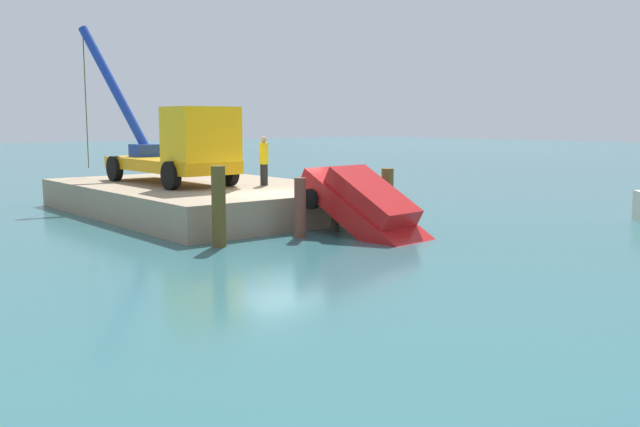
# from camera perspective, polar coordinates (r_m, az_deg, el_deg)

# --- Properties ---
(ground) EXTENTS (200.00, 200.00, 0.00)m
(ground) POSITION_cam_1_polar(r_m,az_deg,el_deg) (23.04, -3.47, -1.13)
(ground) COLOR #2D6066
(dock) EXTENTS (12.31, 7.98, 1.10)m
(dock) POSITION_cam_1_polar(r_m,az_deg,el_deg) (27.11, -9.62, 1.25)
(dock) COLOR gray
(dock) RESTS_ON ground
(crane_truck) EXTENTS (8.52, 2.83, 6.30)m
(crane_truck) POSITION_cam_1_polar(r_m,az_deg,el_deg) (26.52, -11.38, 5.30)
(crane_truck) COLOR orange
(crane_truck) RESTS_ON dock
(dock_worker) EXTENTS (0.34, 0.34, 1.81)m
(dock_worker) POSITION_cam_1_polar(r_m,az_deg,el_deg) (26.01, -4.60, 4.34)
(dock_worker) COLOR black
(dock_worker) RESTS_ON dock
(salvaged_car) EXTENTS (4.68, 2.46, 3.07)m
(salvaged_car) POSITION_cam_1_polar(r_m,az_deg,el_deg) (21.18, 4.19, 0.13)
(salvaged_car) COLOR red
(salvaged_car) RESTS_ON ground
(piling_near) EXTENTS (0.39, 0.39, 2.25)m
(piling_near) POSITION_cam_1_polar(r_m,az_deg,el_deg) (19.55, -8.27, 0.57)
(piling_near) COLOR brown
(piling_near) RESTS_ON ground
(piling_mid) EXTENTS (0.35, 0.35, 1.80)m
(piling_mid) POSITION_cam_1_polar(r_m,az_deg,el_deg) (20.91, -1.63, 0.47)
(piling_mid) COLOR brown
(piling_mid) RESTS_ON ground
(piling_far) EXTENTS (0.29, 0.29, 1.87)m
(piling_far) POSITION_cam_1_polar(r_m,az_deg,el_deg) (22.19, 1.25, 0.97)
(piling_far) COLOR brown
(piling_far) RESTS_ON ground
(piling_end) EXTENTS (0.41, 0.41, 1.90)m
(piling_end) POSITION_cam_1_polar(r_m,az_deg,el_deg) (23.61, 5.51, 1.38)
(piling_end) COLOR brown
(piling_end) RESTS_ON ground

